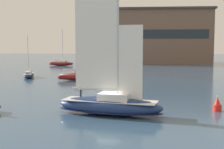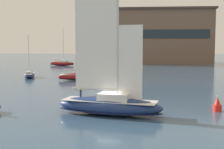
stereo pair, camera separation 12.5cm
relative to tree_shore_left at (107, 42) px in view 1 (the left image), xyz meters
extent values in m
plane|color=#385675|center=(8.68, -81.59, -7.83)|extent=(400.00, 400.00, 0.00)
cube|color=brown|center=(18.76, 7.94, 1.88)|extent=(37.72, 17.08, 19.42)
cube|color=#1E2833|center=(18.76, -0.68, 2.85)|extent=(33.95, 0.10, 3.11)
cube|color=#423833|center=(18.76, 7.94, 11.94)|extent=(38.92, 18.28, 0.70)
cylinder|color=#4C3828|center=(0.00, 0.00, -4.81)|extent=(0.48, 0.48, 6.04)
ellipsoid|color=#3D7A3D|center=(0.00, 0.00, 0.03)|extent=(5.43, 5.43, 6.64)
ellipsoid|color=navy|center=(8.68, -81.59, -6.90)|extent=(11.29, 5.22, 1.85)
ellipsoid|color=#19234C|center=(8.68, -81.59, -7.41)|extent=(11.41, 5.28, 0.22)
cube|color=silver|center=(8.68, -81.59, -6.36)|extent=(9.91, 4.48, 0.06)
cube|color=silver|center=(9.21, -81.70, -5.95)|extent=(3.43, 2.72, 0.76)
cylinder|color=silver|center=(9.53, -81.77, 0.48)|extent=(0.22, 0.22, 13.62)
cylinder|color=silver|center=(7.13, -81.26, -5.24)|extent=(4.84, 1.19, 0.19)
cube|color=white|center=(7.32, -81.30, 0.34)|extent=(4.42, 0.96, 11.17)
cube|color=white|center=(10.80, -82.03, -2.59)|extent=(2.35, 0.52, 7.49)
cylinder|color=#232838|center=(5.55, -80.56, -5.91)|extent=(0.24, 0.24, 0.85)
cylinder|color=gold|center=(5.55, -80.56, -5.16)|extent=(0.40, 0.40, 0.65)
sphere|color=tan|center=(5.55, -80.56, -4.71)|extent=(0.24, 0.24, 0.24)
ellipsoid|color=navy|center=(-11.80, -48.18, -7.28)|extent=(3.02, 6.73, 1.10)
ellipsoid|color=#19234C|center=(-11.80, -48.18, -7.58)|extent=(3.05, 6.79, 0.13)
cube|color=silver|center=(-11.80, -48.18, -6.94)|extent=(2.58, 5.91, 0.06)
cube|color=silver|center=(-11.73, -48.50, -6.69)|extent=(1.60, 2.03, 0.45)
cylinder|color=silver|center=(-11.70, -48.69, -2.85)|extent=(0.13, 0.13, 8.12)
cylinder|color=silver|center=(-11.98, -47.26, -6.26)|extent=(0.66, 2.89, 0.11)
cylinder|color=white|center=(-11.98, -47.26, -6.19)|extent=(0.67, 2.62, 0.18)
ellipsoid|color=maroon|center=(-14.22, -11.50, -7.09)|extent=(8.95, 3.81, 1.47)
ellipsoid|color=#19234C|center=(-14.22, -11.50, -7.50)|extent=(9.04, 3.84, 0.18)
cube|color=beige|center=(-14.22, -11.50, -6.66)|extent=(7.86, 3.25, 0.06)
cube|color=silver|center=(-13.79, -11.57, -6.32)|extent=(2.67, 2.07, 0.61)
cylinder|color=silver|center=(-13.53, -11.61, -1.21)|extent=(0.17, 0.17, 10.84)
cylinder|color=silver|center=(-15.46, -11.29, -5.76)|extent=(3.87, 0.78, 0.15)
cylinder|color=white|center=(-15.46, -11.29, -5.66)|extent=(3.50, 0.80, 0.24)
ellipsoid|color=maroon|center=(-0.32, -51.64, -7.10)|extent=(8.86, 5.31, 1.46)
ellipsoid|color=#19234C|center=(-0.32, -51.64, -7.50)|extent=(8.94, 5.37, 0.17)
cube|color=silver|center=(-0.32, -51.64, -6.67)|extent=(7.76, 4.59, 0.06)
cube|color=#333D4C|center=(0.08, -51.48, -6.34)|extent=(2.84, 2.43, 0.60)
cylinder|color=silver|center=(0.32, -51.39, -1.29)|extent=(0.17, 0.17, 10.71)
cylinder|color=silver|center=(-1.48, -52.08, -5.78)|extent=(3.65, 1.52, 0.15)
cylinder|color=white|center=(-1.48, -52.08, -5.68)|extent=(3.32, 1.46, 0.23)
cylinder|color=red|center=(19.98, -78.85, -7.49)|extent=(0.92, 0.92, 0.69)
cone|color=red|center=(19.98, -78.85, -6.72)|extent=(0.69, 0.69, 0.84)
sphere|color=#F2F266|center=(19.98, -78.85, -6.22)|extent=(0.16, 0.16, 0.16)
camera|label=1|loc=(11.66, -112.44, -0.69)|focal=50.00mm
camera|label=2|loc=(11.78, -112.43, -0.69)|focal=50.00mm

